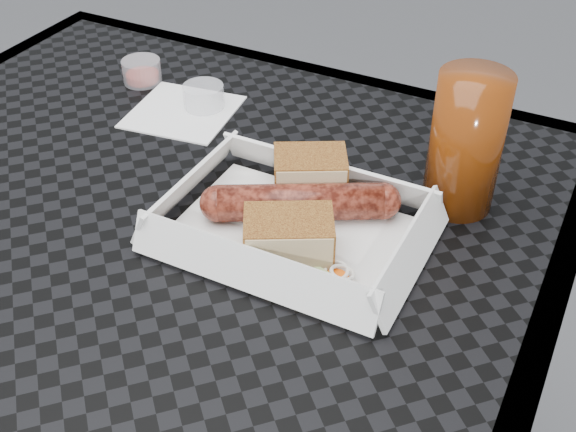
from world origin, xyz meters
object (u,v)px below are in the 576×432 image
object	(u,v)px
food_tray	(293,233)
bratwurst	(301,202)
patio_table	(142,282)
drink_glass	(466,143)

from	to	relation	value
food_tray	bratwurst	bearing A→B (deg)	98.31
food_tray	bratwurst	world-z (taller)	bratwurst
patio_table	bratwurst	size ratio (longest dim) A/B	4.52
patio_table	food_tray	distance (m)	0.18
food_tray	drink_glass	size ratio (longest dim) A/B	1.53
drink_glass	food_tray	bearing A→B (deg)	-135.76
food_tray	drink_glass	distance (m)	0.19
food_tray	patio_table	bearing A→B (deg)	-158.31
patio_table	bratwurst	distance (m)	0.19
patio_table	bratwurst	xyz separation A→B (m)	(0.14, 0.08, 0.10)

